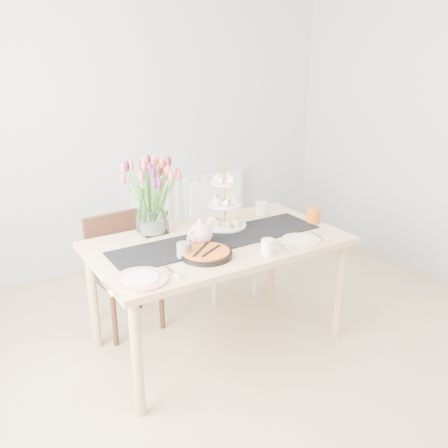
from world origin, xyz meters
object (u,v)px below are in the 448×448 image
mug_white (268,247)px  mug_grey (183,250)px  teapot (200,233)px  tulip_vase (150,185)px  cream_jug (262,209)px  chair_brown (120,263)px  tart_tin (206,254)px  mug_orange (314,215)px  plate_right (300,240)px  chair_white (221,228)px  cake_stand (225,210)px  dining_table (218,251)px  radiator (190,206)px  plate_left (140,279)px

mug_white → mug_grey: bearing=157.6°
teapot → mug_white: teapot is taller
tulip_vase → cream_jug: (0.83, -0.08, -0.28)m
chair_brown → tart_tin: chair_brown is taller
teapot → mug_orange: teapot is taller
mug_orange → plate_right: (-0.30, -0.22, -0.05)m
chair_brown → plate_right: chair_brown is taller
tulip_vase → mug_white: tulip_vase is taller
chair_white → cream_jug: bearing=-71.7°
tulip_vase → mug_white: size_ratio=6.42×
cream_jug → mug_grey: bearing=-169.7°
cream_jug → mug_grey: size_ratio=1.00×
chair_white → mug_grey: bearing=-125.5°
cake_stand → plate_right: (0.27, -0.47, -0.12)m
dining_table → mug_grey: 0.37m
teapot → plate_right: bearing=-50.1°
mug_white → plate_right: (0.30, 0.05, -0.04)m
mug_grey → mug_white: size_ratio=0.99×
tart_tin → mug_white: mug_white is taller
mug_grey → cake_stand: bearing=16.0°
chair_brown → teapot: (0.32, -0.61, 0.36)m
teapot → mug_grey: (-0.18, -0.12, -0.03)m
tulip_vase → radiator: bearing=53.0°
cake_stand → chair_white: bearing=61.2°
chair_white → cream_jug: size_ratio=9.75×
dining_table → chair_brown: (-0.46, 0.59, -0.21)m
radiator → cream_jug: (-0.09, -1.30, 0.35)m
tulip_vase → plate_left: (-0.34, -0.62, -0.32)m
chair_white → tart_tin: chair_white is taller
cake_stand → cream_jug: 0.39m
radiator → cake_stand: cake_stand is taller
teapot → cake_stand: bearing=9.2°
mug_grey → tulip_vase: bearing=71.1°
dining_table → cream_jug: cream_jug is taller
mug_white → plate_right: mug_white is taller
tulip_vase → cream_jug: 0.88m
dining_table → tart_tin: 0.29m
mug_orange → plate_left: 1.39m
cream_jug → plate_right: size_ratio=0.38×
chair_white → plate_left: size_ratio=3.08×
dining_table → radiator: bearing=68.4°
chair_brown → chair_white: 0.91m
chair_brown → plate_left: (-0.18, -0.87, 0.29)m
chair_brown → dining_table: bearing=-57.2°
mug_white → cream_jug: bearing=60.0°
plate_left → tulip_vase: bearing=61.1°
chair_brown → chair_white: size_ratio=0.90×
dining_table → mug_grey: size_ratio=17.31×
tart_tin → mug_white: bearing=-26.4°
chair_brown → mug_orange: mug_orange is taller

